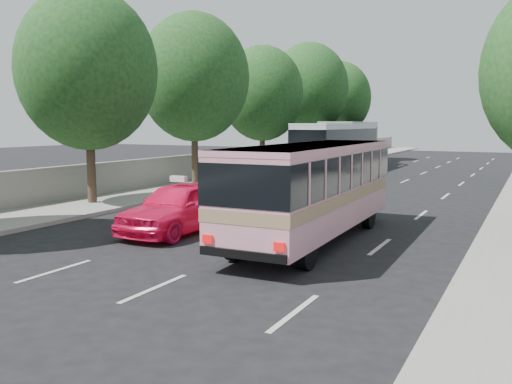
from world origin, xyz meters
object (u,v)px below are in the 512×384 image
Objects in this scene: white_pickup at (232,182)px; pink_taxi at (179,207)px; tour_coach_rear at (351,139)px; tour_coach_front at (337,143)px; pink_bus at (313,181)px.

pink_taxi is at bearing -69.26° from white_pickup.
white_pickup is 0.41× the size of tour_coach_rear.
pink_taxi is at bearing -83.89° from tour_coach_front.
white_pickup is 0.43× the size of tour_coach_front.
pink_bus reaches higher than white_pickup.
white_pickup is at bearing 107.61° from pink_taxi.
white_pickup is at bearing -93.14° from tour_coach_rear.
tour_coach_front is 6.98m from tour_coach_rear.
pink_bus is 29.69m from tour_coach_rear.
white_pickup is at bearing -90.24° from tour_coach_front.
tour_coach_rear is at bearing 100.00° from tour_coach_front.
pink_bus is at bearing -43.11° from white_pickup.
tour_coach_rear reaches higher than pink_taxi.
white_pickup is 14.86m from tour_coach_front.
tour_coach_rear is (-1.24, 6.86, 0.08)m from tour_coach_front.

